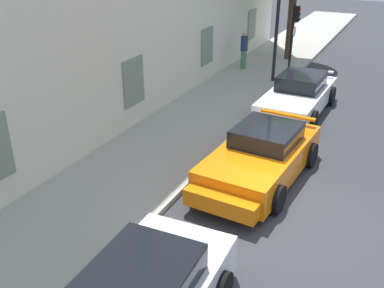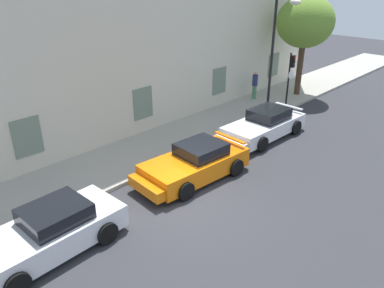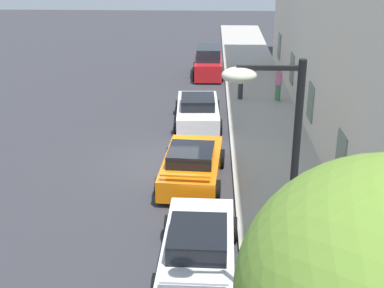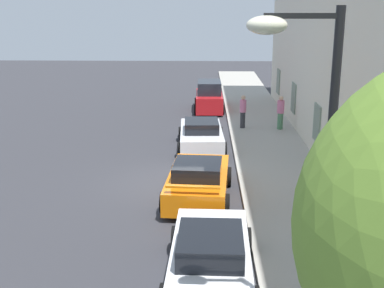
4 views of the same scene
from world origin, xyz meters
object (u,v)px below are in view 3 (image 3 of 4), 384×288
hatchback_parked (208,63)px  pedestrian_admiring (241,82)px  street_lamp (272,165)px  sportscar_yellow_flank (192,163)px  sportscar_white_middle (199,245)px  pedestrian_bystander (278,84)px  sportscar_red_lead (198,110)px

hatchback_parked → pedestrian_admiring: 5.16m
street_lamp → sportscar_yellow_flank: bearing=-168.3°
sportscar_white_middle → pedestrian_bystander: pedestrian_bystander is taller
hatchback_parked → pedestrian_bystander: size_ratio=2.24×
sportscar_yellow_flank → hatchback_parked: bearing=178.2°
sportscar_yellow_flank → street_lamp: 9.24m
sportscar_red_lead → hatchback_parked: hatchback_parked is taller
sportscar_red_lead → pedestrian_bystander: size_ratio=2.83×
sportscar_yellow_flank → pedestrian_bystander: size_ratio=2.78×
sportscar_red_lead → pedestrian_admiring: pedestrian_admiring is taller
sportscar_white_middle → sportscar_red_lead: bearing=-178.4°
hatchback_parked → pedestrian_bystander: bearing=34.7°
sportscar_white_middle → pedestrian_admiring: size_ratio=2.97×
pedestrian_admiring → hatchback_parked: bearing=-161.0°
street_lamp → pedestrian_admiring: 17.81m
pedestrian_admiring → sportscar_red_lead: bearing=-32.7°
hatchback_parked → pedestrian_admiring: (4.88, 1.68, 0.20)m
street_lamp → hatchback_parked: bearing=-176.7°
sportscar_white_middle → sportscar_yellow_flank: bearing=-176.2°
pedestrian_admiring → sportscar_white_middle: bearing=-7.0°
street_lamp → sportscar_white_middle: bearing=-156.2°
street_lamp → pedestrian_bystander: street_lamp is taller
sportscar_yellow_flank → pedestrian_admiring: size_ratio=2.81×
sportscar_white_middle → street_lamp: size_ratio=0.81×
sportscar_white_middle → hatchback_parked: hatchback_parked is taller
pedestrian_admiring → pedestrian_bystander: 1.88m
sportscar_red_lead → sportscar_yellow_flank: (5.96, -0.03, 0.01)m
sportscar_red_lead → pedestrian_bystander: (-3.02, 3.95, 0.40)m
pedestrian_bystander → sportscar_white_middle: bearing=-14.4°
street_lamp → pedestrian_admiring: street_lamp is taller
street_lamp → pedestrian_admiring: (-17.50, 0.39, -3.31)m
sportscar_yellow_flank → pedestrian_admiring: pedestrian_admiring is taller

